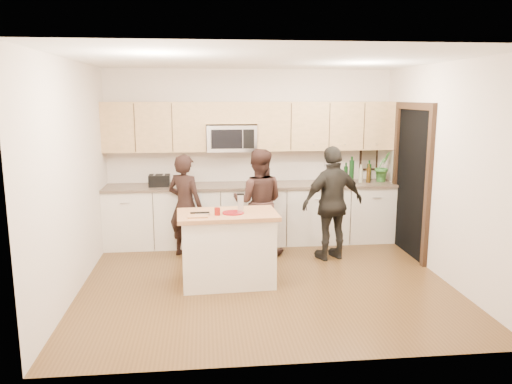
{
  "coord_description": "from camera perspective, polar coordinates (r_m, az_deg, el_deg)",
  "views": [
    {
      "loc": [
        -0.74,
        -5.91,
        2.28
      ],
      "look_at": [
        -0.08,
        0.35,
        1.07
      ],
      "focal_mm": 35.0,
      "sensor_mm": 36.0,
      "label": 1
    }
  ],
  "objects": [
    {
      "name": "tongs",
      "position": [
        5.95,
        -6.44,
        -2.36
      ],
      "size": [
        0.23,
        0.04,
        0.02
      ],
      "primitive_type": "cube",
      "rotation": [
        0.0,
        0.0,
        0.05
      ],
      "color": "black",
      "rests_on": "cutting_board"
    },
    {
      "name": "cutting_board",
      "position": [
        5.85,
        -6.69,
        -2.76
      ],
      "size": [
        0.24,
        0.17,
        0.02
      ],
      "primitive_type": "cube",
      "rotation": [
        0.0,
        0.0,
        0.05
      ],
      "color": "#B27A4A",
      "rests_on": "island"
    },
    {
      "name": "orchid",
      "position": [
        8.21,
        14.29,
        2.83
      ],
      "size": [
        0.33,
        0.31,
        0.48
      ],
      "primitive_type": "imported",
      "rotation": [
        0.0,
        0.0,
        0.45
      ],
      "color": "#387B31",
      "rests_on": "back_cabinetry"
    },
    {
      "name": "microwave",
      "position": [
        7.74,
        -2.84,
        6.18
      ],
      "size": [
        0.76,
        0.41,
        0.4
      ],
      "color": "silver",
      "rests_on": "ground"
    },
    {
      "name": "toaster",
      "position": [
        7.71,
        -10.98,
        1.31
      ],
      "size": [
        0.31,
        0.24,
        0.18
      ],
      "color": "black",
      "rests_on": "back_cabinetry"
    },
    {
      "name": "upper_cabinetry",
      "position": [
        7.79,
        -0.32,
        7.64
      ],
      "size": [
        4.5,
        0.33,
        0.75
      ],
      "color": "tan",
      "rests_on": "ground"
    },
    {
      "name": "floor",
      "position": [
        6.37,
        1.05,
        -10.1
      ],
      "size": [
        4.5,
        4.5,
        0.0
      ],
      "primitive_type": "plane",
      "color": "brown",
      "rests_on": "ground"
    },
    {
      "name": "dish_towel",
      "position": [
        7.56,
        -7.5,
        -0.52
      ],
      "size": [
        0.34,
        0.6,
        0.48
      ],
      "color": "white",
      "rests_on": "ground"
    },
    {
      "name": "back_cabinetry",
      "position": [
        7.84,
        -0.45,
        -2.47
      ],
      "size": [
        4.5,
        0.66,
        0.94
      ],
      "color": "silver",
      "rests_on": "ground"
    },
    {
      "name": "box_grater",
      "position": [
        5.98,
        -1.78,
        -1.19
      ],
      "size": [
        0.08,
        0.05,
        0.23
      ],
      "color": "silver",
      "rests_on": "red_plate"
    },
    {
      "name": "woman_right",
      "position": [
        7.08,
        8.77,
        -1.29
      ],
      "size": [
        1.02,
        0.65,
        1.61
      ],
      "primitive_type": "imported",
      "rotation": [
        0.0,
        0.0,
        3.44
      ],
      "color": "black",
      "rests_on": "ground"
    },
    {
      "name": "room_shell",
      "position": [
        5.98,
        1.11,
        5.59
      ],
      "size": [
        4.52,
        4.02,
        2.71
      ],
      "color": "beige",
      "rests_on": "ground"
    },
    {
      "name": "woman_center",
      "position": [
        7.24,
        0.28,
        -1.15
      ],
      "size": [
        0.85,
        0.71,
        1.55
      ],
      "primitive_type": "imported",
      "rotation": [
        0.0,
        0.0,
        2.96
      ],
      "color": "#321E19",
      "rests_on": "ground"
    },
    {
      "name": "doorway",
      "position": [
        7.51,
        17.36,
        1.77
      ],
      "size": [
        0.06,
        1.25,
        2.2
      ],
      "color": "black",
      "rests_on": "ground"
    },
    {
      "name": "bottle_cluster",
      "position": [
        8.06,
        11.63,
        2.31
      ],
      "size": [
        0.47,
        0.26,
        0.42
      ],
      "color": "black",
      "rests_on": "back_cabinetry"
    },
    {
      "name": "woman_left",
      "position": [
        7.21,
        -8.1,
        -1.56
      ],
      "size": [
        0.65,
        0.59,
        1.49
      ],
      "primitive_type": "imported",
      "rotation": [
        0.0,
        0.0,
        2.6
      ],
      "color": "black",
      "rests_on": "ground"
    },
    {
      "name": "knife",
      "position": [
        5.91,
        -6.14,
        -2.49
      ],
      "size": [
        0.18,
        0.03,
        0.01
      ],
      "primitive_type": "cube",
      "rotation": [
        0.0,
        0.0,
        0.05
      ],
      "color": "silver",
      "rests_on": "cutting_board"
    },
    {
      "name": "drink_glass",
      "position": [
        5.91,
        -4.44,
        -2.23
      ],
      "size": [
        0.07,
        0.07,
        0.09
      ],
      "primitive_type": "cylinder",
      "color": "maroon",
      "rests_on": "island"
    },
    {
      "name": "island",
      "position": [
        6.15,
        -3.25,
        -6.41
      ],
      "size": [
        1.23,
        0.76,
        0.9
      ],
      "rotation": [
        0.0,
        0.0,
        0.05
      ],
      "color": "silver",
      "rests_on": "ground"
    },
    {
      "name": "red_plate",
      "position": [
        5.99,
        -2.62,
        -2.38
      ],
      "size": [
        0.26,
        0.26,
        0.02
      ],
      "primitive_type": "cylinder",
      "color": "maroon",
      "rests_on": "island"
    },
    {
      "name": "framed_picture",
      "position": [
        8.4,
        12.74,
        3.75
      ],
      "size": [
        0.3,
        0.03,
        0.38
      ],
      "color": "black",
      "rests_on": "ground"
    }
  ]
}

